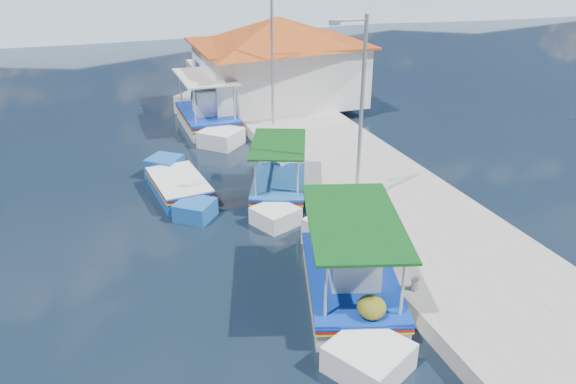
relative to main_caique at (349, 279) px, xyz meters
name	(u,v)px	position (x,y,z in m)	size (l,w,h in m)	color
ground	(237,272)	(-2.45, 2.02, -0.48)	(160.00, 160.00, 0.00)	black
quay	(342,163)	(3.45, 8.02, -0.23)	(5.00, 44.00, 0.50)	#ABA8A0
bollards	(299,167)	(1.35, 7.27, 0.17)	(0.20, 17.20, 0.30)	#A5A8AD
main_caique	(349,279)	(0.00, 0.00, 0.00)	(3.64, 7.31, 2.51)	silver
caique_green_canopy	(277,188)	(0.19, 6.41, -0.15)	(3.21, 5.65, 2.27)	silver
caique_blue_hull	(179,188)	(-3.13, 7.69, -0.21)	(2.05, 5.60, 1.00)	#1C58AC
caique_far	(207,117)	(-0.52, 15.28, 0.04)	(2.45, 8.07, 2.82)	silver
harbor_building	(278,58)	(3.74, 17.02, 2.29)	(10.49, 10.49, 4.40)	white
lamp_post_near	(359,104)	(2.05, 4.02, 3.37)	(1.21, 0.14, 6.00)	#A5A8AD
lamp_post_far	(270,53)	(2.05, 13.02, 3.37)	(1.21, 0.14, 6.00)	#A5A8AD
mountain_ridge	(171,0)	(4.09, 58.02, 1.56)	(171.40, 96.00, 5.50)	gray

